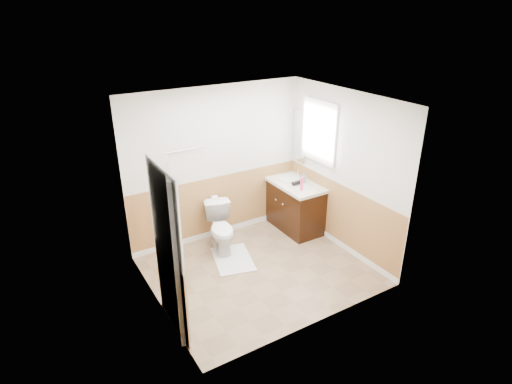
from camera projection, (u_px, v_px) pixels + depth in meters
floor at (259, 271)px, 6.21m from camera, size 3.00×3.00×0.00m
ceiling at (260, 101)px, 5.19m from camera, size 3.00×3.00×0.00m
wall_back at (217, 165)px, 6.72m from camera, size 3.00×0.00×3.00m
wall_front at (320, 234)px, 4.69m from camera, size 3.00×0.00×3.00m
wall_left at (151, 220)px, 4.99m from camera, size 0.00×3.00×3.00m
wall_right at (343, 172)px, 6.41m from camera, size 0.00×3.00×3.00m
wainscot_back at (219, 207)px, 7.01m from camera, size 3.00×0.00×3.00m
wainscot_front at (316, 289)px, 5.00m from camera, size 3.00×0.00×3.00m
wainscot_left at (158, 273)px, 5.30m from camera, size 0.00×2.60×2.60m
wainscot_right at (339, 216)px, 6.71m from camera, size 0.00×2.60×2.60m
toilet at (221, 229)px, 6.61m from camera, size 0.59×0.81×0.74m
bath_mat at (233, 259)px, 6.47m from camera, size 0.74×0.91×0.02m
vanity_cabinet at (293, 206)px, 7.28m from camera, size 0.55×1.10×0.80m
vanity_knob_left at (283, 204)px, 6.99m from camera, size 0.03×0.03×0.03m
vanity_knob_right at (276, 200)px, 7.15m from camera, size 0.03×0.03×0.03m
countertop at (294, 184)px, 7.10m from camera, size 0.60×1.15×0.05m
sink_basin at (289, 179)px, 7.20m from camera, size 0.36×0.36×0.02m
faucet at (298, 173)px, 7.27m from camera, size 0.02×0.02×0.14m
lotion_bottle at (302, 184)px, 6.74m from camera, size 0.05×0.05×0.22m
soap_dispenser at (303, 177)px, 7.05m from camera, size 0.10×0.10×0.18m
hair_dryer_body at (296, 183)px, 6.97m from camera, size 0.14×0.07×0.07m
hair_dryer_handle at (294, 185)px, 6.97m from camera, size 0.03×0.03×0.07m
mirror_panel at (300, 136)px, 7.13m from camera, size 0.02×0.35×0.90m
window_frame at (319, 131)px, 6.65m from camera, size 0.04×0.80×1.00m
window_glass at (320, 131)px, 6.66m from camera, size 0.01×0.70×0.90m
door at (175, 252)px, 4.78m from camera, size 0.29×0.78×2.04m
door_frame at (168, 253)px, 4.74m from camera, size 0.02×0.92×2.10m
door_knob at (170, 243)px, 5.10m from camera, size 0.06×0.06×0.06m
towel_bar at (184, 150)px, 6.27m from camera, size 0.62×0.02×0.02m
tp_holder_bar at (214, 199)px, 6.84m from camera, size 0.14×0.02×0.02m
tp_roll at (214, 199)px, 6.84m from camera, size 0.10×0.11×0.11m
tp_sheet at (215, 205)px, 6.88m from camera, size 0.10×0.01×0.16m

